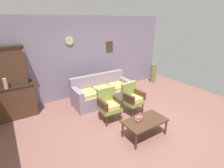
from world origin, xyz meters
name	(u,v)px	position (x,y,z in m)	size (l,w,h in m)	color
ground_plane	(134,127)	(0.00, 0.00, 0.00)	(7.68, 7.68, 0.00)	#84564C
wall_back_with_decor	(87,57)	(0.00, 2.63, 1.35)	(6.40, 0.09, 2.70)	gray
side_cabinet	(13,101)	(-2.46, 2.25, 0.47)	(1.16, 0.55, 0.93)	#472D1E
cabinet_upper_hutch	(5,66)	(-2.46, 2.33, 1.45)	(0.99, 0.38, 1.03)	#472D1E
vase_on_cabinet	(5,84)	(-2.54, 2.06, 1.07)	(0.10, 0.10, 0.28)	tan
floral_couch	(102,93)	(0.05, 1.70, 0.33)	(1.94, 0.82, 0.90)	gray
armchair_near_couch_end	(109,103)	(-0.34, 0.65, 0.50)	(0.54, 0.51, 0.90)	#849947
armchair_row_middle	(132,97)	(0.43, 0.63, 0.50)	(0.57, 0.55, 0.90)	#849947
coffee_table	(145,122)	(0.00, -0.38, 0.38)	(1.00, 0.56, 0.42)	#472D1E
book_stack_on_table	(139,119)	(-0.13, -0.30, 0.47)	(0.17, 0.10, 0.09)	#D37A48
floor_vase_by_wall	(153,73)	(2.85, 2.15, 0.40)	(0.24, 0.24, 0.79)	olive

